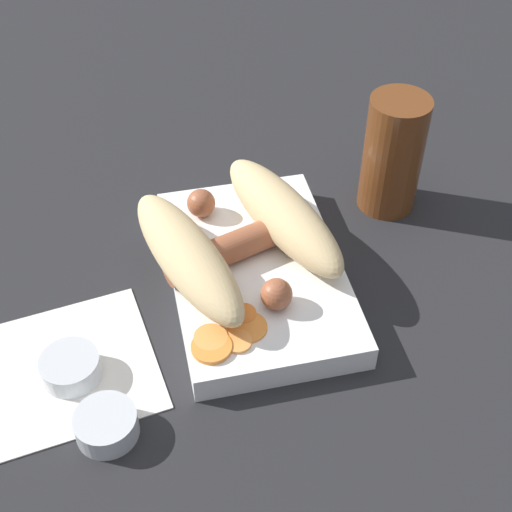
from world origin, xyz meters
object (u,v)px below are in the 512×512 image
(condiment_cup_near, at_px, (71,369))
(food_tray, at_px, (256,274))
(condiment_cup_far, at_px, (107,426))
(drink_glass, at_px, (393,154))
(bread_roll, at_px, (236,233))
(sausage, at_px, (236,246))

(condiment_cup_near, bearing_deg, food_tray, -67.73)
(condiment_cup_far, relative_size, drink_glass, 0.40)
(food_tray, bearing_deg, bread_roll, 35.77)
(drink_glass, bearing_deg, condiment_cup_near, 115.22)
(bread_roll, bearing_deg, condiment_cup_near, 119.64)
(bread_roll, height_order, condiment_cup_near, bread_roll)
(bread_roll, distance_m, condiment_cup_near, 0.19)
(food_tray, relative_size, bread_roll, 1.07)
(bread_roll, bearing_deg, condiment_cup_far, 138.51)
(food_tray, relative_size, condiment_cup_near, 4.78)
(food_tray, bearing_deg, condiment_cup_far, 131.70)
(sausage, height_order, drink_glass, drink_glass)
(condiment_cup_near, bearing_deg, sausage, -61.98)
(food_tray, xyz_separation_m, condiment_cup_far, (-0.13, 0.15, -0.00))
(bread_roll, distance_m, drink_glass, 0.19)
(condiment_cup_near, xyz_separation_m, drink_glass, (0.16, -0.34, 0.05))
(food_tray, height_order, condiment_cup_near, food_tray)
(food_tray, relative_size, drink_glass, 1.90)
(food_tray, relative_size, sausage, 1.49)
(sausage, distance_m, condiment_cup_near, 0.18)
(food_tray, distance_m, bread_roll, 0.04)
(condiment_cup_far, bearing_deg, food_tray, -48.30)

